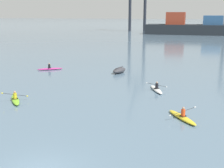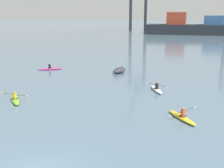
{
  "view_description": "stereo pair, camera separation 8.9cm",
  "coord_description": "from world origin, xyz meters",
  "views": [
    {
      "loc": [
        7.03,
        -10.79,
        7.5
      ],
      "look_at": [
        -1.22,
        16.28,
        0.6
      ],
      "focal_mm": 46.52,
      "sensor_mm": 36.0,
      "label": 1
    },
    {
      "loc": [
        7.12,
        -10.76,
        7.5
      ],
      "look_at": [
        -1.22,
        16.28,
        0.6
      ],
      "focal_mm": 46.52,
      "sensor_mm": 36.0,
      "label": 2
    }
  ],
  "objects": [
    {
      "name": "kayak_white",
      "position": [
        3.13,
        17.2,
        0.17
      ],
      "size": [
        2.05,
        3.34,
        0.95
      ],
      "color": "silver",
      "rests_on": "ground"
    },
    {
      "name": "kayak_lime",
      "position": [
        -8.19,
        10.05,
        0.17
      ],
      "size": [
        2.65,
        2.99,
        0.95
      ],
      "color": "#7ABC2D",
      "rests_on": "ground"
    },
    {
      "name": "capsized_dinghy",
      "position": [
        -2.78,
        24.64,
        0.35
      ],
      "size": [
        1.71,
        2.79,
        0.76
      ],
      "color": "#38383D",
      "rests_on": "ground"
    },
    {
      "name": "kayak_yellow",
      "position": [
        6.12,
        9.79,
        0.17
      ],
      "size": [
        2.51,
        3.09,
        0.95
      ],
      "color": "yellow",
      "rests_on": "ground"
    },
    {
      "name": "kayak_magenta",
      "position": [
        -12.41,
        23.99,
        0.17
      ],
      "size": [
        3.15,
        2.4,
        0.96
      ],
      "color": "#C13384",
      "rests_on": "ground"
    },
    {
      "name": "container_barge",
      "position": [
        10.37,
        100.99,
        2.63
      ],
      "size": [
        47.23,
        10.19,
        7.96
      ],
      "color": "#1E2328",
      "rests_on": "ground"
    }
  ]
}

